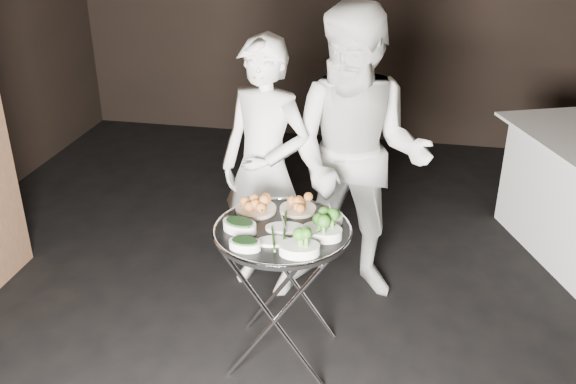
% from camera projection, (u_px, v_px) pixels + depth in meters
% --- Properties ---
extents(floor, '(6.00, 7.00, 0.05)m').
position_uv_depth(floor, '(323.00, 366.00, 3.56)').
color(floor, black).
rests_on(floor, ground).
extents(tray_stand, '(0.54, 0.46, 0.80)m').
position_uv_depth(tray_stand, '(283.00, 289.00, 3.41)').
color(tray_stand, silver).
rests_on(tray_stand, floor).
extents(serving_tray, '(0.71, 0.71, 0.04)m').
position_uv_depth(serving_tray, '(282.00, 231.00, 3.25)').
color(serving_tray, black).
rests_on(serving_tray, tray_stand).
extents(potato_plate_a, '(0.22, 0.22, 0.08)m').
position_uv_depth(potato_plate_a, '(256.00, 205.00, 3.41)').
color(potato_plate_a, beige).
rests_on(potato_plate_a, serving_tray).
extents(potato_plate_b, '(0.20, 0.20, 0.07)m').
position_uv_depth(potato_plate_b, '(298.00, 205.00, 3.42)').
color(potato_plate_b, beige).
rests_on(potato_plate_b, serving_tray).
extents(greens_bowl, '(0.12, 0.12, 0.07)m').
position_uv_depth(greens_bowl, '(331.00, 217.00, 3.30)').
color(greens_bowl, silver).
rests_on(greens_bowl, serving_tray).
extents(asparagus_plate_a, '(0.21, 0.14, 0.04)m').
position_uv_depth(asparagus_plate_a, '(285.00, 227.00, 3.23)').
color(asparagus_plate_a, silver).
rests_on(asparagus_plate_a, serving_tray).
extents(asparagus_plate_b, '(0.19, 0.13, 0.03)m').
position_uv_depth(asparagus_plate_b, '(273.00, 240.00, 3.12)').
color(asparagus_plate_b, silver).
rests_on(asparagus_plate_b, serving_tray).
extents(spinach_bowl_a, '(0.21, 0.17, 0.08)m').
position_uv_depth(spinach_bowl_a, '(240.00, 225.00, 3.22)').
color(spinach_bowl_a, silver).
rests_on(spinach_bowl_a, serving_tray).
extents(spinach_bowl_b, '(0.16, 0.11, 0.06)m').
position_uv_depth(spinach_bowl_b, '(245.00, 243.00, 3.06)').
color(spinach_bowl_b, silver).
rests_on(spinach_bowl_b, serving_tray).
extents(broccoli_bowl_a, '(0.21, 0.16, 0.08)m').
position_uv_depth(broccoli_bowl_a, '(322.00, 230.00, 3.16)').
color(broccoli_bowl_a, silver).
rests_on(broccoli_bowl_a, serving_tray).
extents(broccoli_bowl_b, '(0.21, 0.17, 0.08)m').
position_uv_depth(broccoli_bowl_b, '(299.00, 247.00, 3.02)').
color(broccoli_bowl_b, silver).
rests_on(broccoli_bowl_b, serving_tray).
extents(serving_utensils, '(0.58, 0.42, 0.01)m').
position_uv_depth(serving_utensils, '(288.00, 215.00, 3.28)').
color(serving_utensils, silver).
rests_on(serving_utensils, serving_tray).
extents(waiter_left, '(0.69, 0.56, 1.63)m').
position_uv_depth(waiter_left, '(265.00, 169.00, 3.91)').
color(waiter_left, silver).
rests_on(waiter_left, floor).
extents(waiter_right, '(0.96, 0.78, 1.83)m').
position_uv_depth(waiter_right, '(357.00, 158.00, 3.82)').
color(waiter_right, silver).
rests_on(waiter_right, floor).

